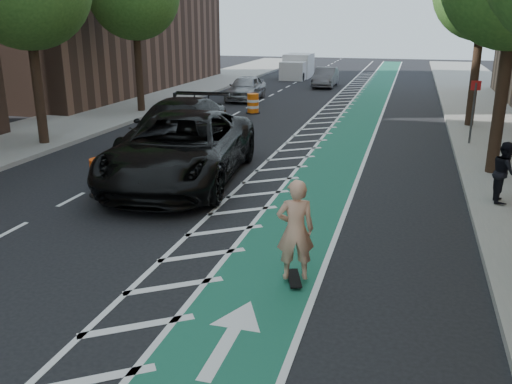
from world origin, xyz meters
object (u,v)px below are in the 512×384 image
(suv_far, at_px, (178,129))
(barrel_a, at_px, (102,178))
(skateboarder, at_px, (295,230))
(suv_near, at_px, (181,148))

(suv_far, bearing_deg, barrel_a, -97.57)
(skateboarder, distance_m, suv_near, 7.15)
(skateboarder, bearing_deg, suv_near, -68.45)
(barrel_a, bearing_deg, suv_near, 49.72)
(skateboarder, xyz_separation_m, suv_near, (-4.58, 5.49, -0.04))
(suv_near, bearing_deg, barrel_a, -136.56)
(suv_near, distance_m, barrel_a, 2.48)
(skateboarder, xyz_separation_m, barrel_a, (-6.15, 3.64, -0.56))
(skateboarder, height_order, suv_near, suv_near)
(suv_far, distance_m, barrel_a, 4.78)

